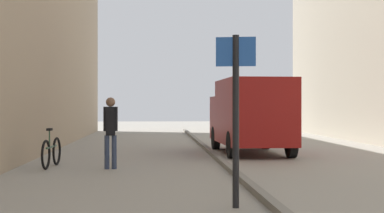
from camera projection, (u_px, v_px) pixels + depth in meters
ground_plane at (162, 167)px, 14.32m from camera, size 80.00×80.00×0.00m
kerb_strip at (225, 164)px, 14.42m from camera, size 0.16×40.00×0.12m
pedestrian_main_foreground at (111, 128)px, 13.79m from camera, size 0.34×0.23×1.73m
delivery_van at (251, 114)px, 18.24m from camera, size 2.13×4.95×2.35m
street_sign_post at (236, 105)px, 8.58m from camera, size 0.59×0.15×2.60m
bicycle_leaning at (51, 152)px, 14.15m from camera, size 0.19×1.77×0.98m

